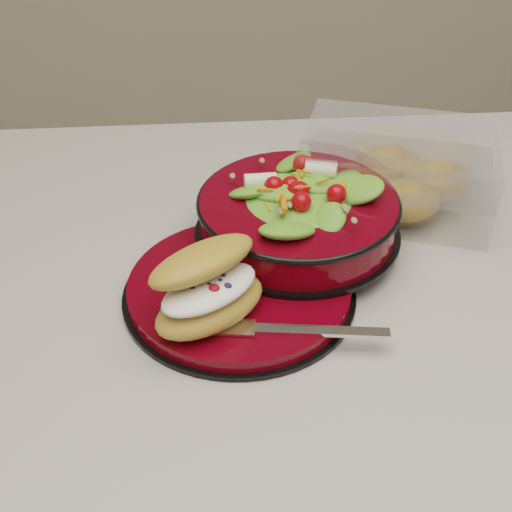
{
  "coord_description": "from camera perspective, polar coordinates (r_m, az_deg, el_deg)",
  "views": [
    {
      "loc": [
        -0.29,
        -0.66,
        1.41
      ],
      "look_at": [
        -0.24,
        -0.04,
        0.94
      ],
      "focal_mm": 50.0,
      "sensor_mm": 36.0,
      "label": 1
    }
  ],
  "objects": [
    {
      "name": "croissant",
      "position": [
        0.71,
        -3.76,
        -2.49
      ],
      "size": [
        0.14,
        0.14,
        0.08
      ],
      "rotation": [
        0.0,
        0.0,
        0.64
      ],
      "color": "#C58C3C",
      "rests_on": "dinner_plate"
    },
    {
      "name": "dinner_plate",
      "position": [
        0.78,
        -1.29,
        -2.73
      ],
      "size": [
        0.26,
        0.26,
        0.02
      ],
      "rotation": [
        0.0,
        0.0,
        -0.18
      ],
      "color": "black",
      "rests_on": "island_counter"
    },
    {
      "name": "island_counter",
      "position": [
        1.19,
        12.02,
        -17.21
      ],
      "size": [
        1.24,
        0.74,
        0.9
      ],
      "color": "silver",
      "rests_on": "ground"
    },
    {
      "name": "salad_bowl",
      "position": [
        0.83,
        3.4,
        3.83
      ],
      "size": [
        0.24,
        0.24,
        0.1
      ],
      "rotation": [
        0.0,
        0.0,
        0.01
      ],
      "color": "black",
      "rests_on": "dinner_plate"
    },
    {
      "name": "pastry_box",
      "position": [
        0.94,
        11.19,
        6.54
      ],
      "size": [
        0.28,
        0.24,
        0.09
      ],
      "rotation": [
        0.0,
        0.0,
        -0.31
      ],
      "color": "white",
      "rests_on": "island_counter"
    },
    {
      "name": "fork",
      "position": [
        0.71,
        3.07,
        -5.92
      ],
      "size": [
        0.18,
        0.04,
        0.0
      ],
      "rotation": [
        0.0,
        0.0,
        1.44
      ],
      "color": "silver",
      "rests_on": "dinner_plate"
    }
  ]
}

